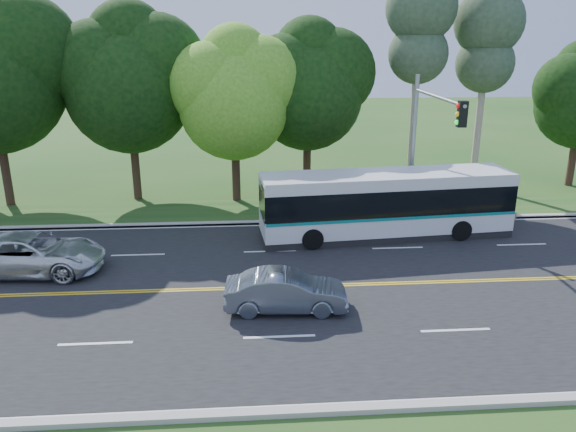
{
  "coord_description": "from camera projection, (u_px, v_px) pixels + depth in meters",
  "views": [
    {
      "loc": [
        -1.32,
        -18.56,
        8.87
      ],
      "look_at": [
        0.16,
        2.0,
        2.07
      ],
      "focal_mm": 35.0,
      "sensor_mm": 36.0,
      "label": 1
    }
  ],
  "objects": [
    {
      "name": "ground",
      "position": [
        287.0,
        287.0,
        20.44
      ],
      "size": [
        120.0,
        120.0,
        0.0
      ],
      "primitive_type": "plane",
      "color": "#204B19",
      "rests_on": "ground"
    },
    {
      "name": "road",
      "position": [
        287.0,
        287.0,
        20.44
      ],
      "size": [
        60.0,
        14.0,
        0.02
      ],
      "primitive_type": "cube",
      "color": "black",
      "rests_on": "ground"
    },
    {
      "name": "curb_north",
      "position": [
        277.0,
        222.0,
        27.19
      ],
      "size": [
        60.0,
        0.3,
        0.15
      ],
      "primitive_type": "cube",
      "color": "#ACA59C",
      "rests_on": "ground"
    },
    {
      "name": "curb_south",
      "position": [
        308.0,
        411.0,
        13.65
      ],
      "size": [
        60.0,
        0.3,
        0.15
      ],
      "primitive_type": "cube",
      "color": "#ACA59C",
      "rests_on": "ground"
    },
    {
      "name": "grass_verge",
      "position": [
        275.0,
        211.0,
        28.95
      ],
      "size": [
        60.0,
        4.0,
        0.1
      ],
      "primitive_type": "cube",
      "color": "#204B19",
      "rests_on": "ground"
    },
    {
      "name": "lane_markings",
      "position": [
        285.0,
        287.0,
        20.43
      ],
      "size": [
        57.6,
        13.82,
        0.0
      ],
      "color": "gold",
      "rests_on": "road"
    },
    {
      "name": "tree_row",
      "position": [
        173.0,
        74.0,
        29.47
      ],
      "size": [
        44.7,
        9.1,
        13.84
      ],
      "color": "black",
      "rests_on": "ground"
    },
    {
      "name": "bougainvillea_hedge",
      "position": [
        417.0,
        200.0,
        28.43
      ],
      "size": [
        9.5,
        2.25,
        1.5
      ],
      "color": "maroon",
      "rests_on": "ground"
    },
    {
      "name": "traffic_signal",
      "position": [
        427.0,
        132.0,
        24.54
      ],
      "size": [
        0.42,
        6.1,
        7.0
      ],
      "color": "#94969C",
      "rests_on": "ground"
    },
    {
      "name": "transit_bus",
      "position": [
        386.0,
        205.0,
        25.08
      ],
      "size": [
        11.36,
        3.43,
        2.93
      ],
      "rotation": [
        0.0,
        0.0,
        0.09
      ],
      "color": "silver",
      "rests_on": "road"
    },
    {
      "name": "sedan",
      "position": [
        286.0,
        292.0,
        18.54
      ],
      "size": [
        4.11,
        1.63,
        1.33
      ],
      "primitive_type": "imported",
      "rotation": [
        0.0,
        0.0,
        1.51
      ],
      "color": "slate",
      "rests_on": "road"
    },
    {
      "name": "suv",
      "position": [
        32.0,
        254.0,
        21.46
      ],
      "size": [
        5.55,
        2.79,
        1.51
      ],
      "primitive_type": "imported",
      "rotation": [
        0.0,
        0.0,
        1.52
      ],
      "color": "silver",
      "rests_on": "road"
    }
  ]
}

